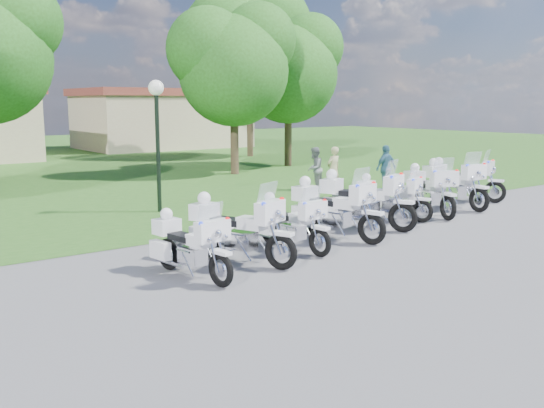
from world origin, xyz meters
TOP-DOWN VIEW (x-y plane):
  - ground at (0.00, 0.00)m, footprint 100.00×100.00m
  - grass_lawn at (0.00, 27.00)m, footprint 100.00×48.00m
  - motorcycle_0 at (-3.55, 0.20)m, footprint 0.89×2.16m
  - motorcycle_1 at (-2.31, 0.52)m, footprint 1.39×2.35m
  - motorcycle_2 at (-0.76, 0.75)m, footprint 0.81×2.15m
  - motorcycle_3 at (0.72, 1.01)m, footprint 1.22×2.52m
  - motorcycle_4 at (2.12, 1.47)m, footprint 1.51×2.49m
  - motorcycle_5 at (3.58, 1.83)m, footprint 1.21×2.11m
  - motorcycle_6 at (5.07, 1.72)m, footprint 1.36×2.40m
  - motorcycle_7 at (6.61, 2.05)m, footprint 1.06×2.59m
  - motorcycle_8 at (7.92, 2.64)m, footprint 1.41×2.35m
  - lamp_post at (-0.95, 6.62)m, footprint 0.44×0.44m
  - tree_2 at (6.00, 13.27)m, footprint 5.63×4.81m
  - tree_3 at (10.10, 14.61)m, footprint 5.66×4.83m
  - tree_4 at (11.72, 20.32)m, footprint 7.39×6.30m
  - building_east at (11.00, 30.00)m, footprint 11.44×7.28m
  - bystander_a at (5.76, 6.44)m, footprint 0.62×0.43m
  - bystander_b at (5.57, 7.26)m, footprint 0.95×0.87m
  - bystander_c at (7.39, 5.47)m, footprint 0.99×0.44m

SIDE VIEW (x-z plane):
  - ground at x=0.00m, z-range 0.00..0.00m
  - grass_lawn at x=0.00m, z-range 0.00..0.01m
  - motorcycle_2 at x=-0.76m, z-range -0.12..1.33m
  - motorcycle_0 at x=-3.55m, z-range -0.12..1.34m
  - motorcycle_5 at x=3.58m, z-range -0.12..1.36m
  - motorcycle_1 at x=-2.31m, z-range -0.14..1.53m
  - motorcycle_8 at x=7.92m, z-range -0.14..1.54m
  - motorcycle_6 at x=5.07m, z-range -0.14..1.54m
  - motorcycle_3 at x=0.72m, z-range -0.14..1.58m
  - motorcycle_7 at x=6.61m, z-range -0.14..1.60m
  - motorcycle_4 at x=2.12m, z-range -0.14..1.63m
  - bystander_b at x=5.57m, z-range 0.00..1.56m
  - bystander_a at x=5.76m, z-range 0.00..1.62m
  - bystander_c at x=7.39m, z-range 0.00..1.66m
  - building_east at x=11.00m, z-range 0.02..4.12m
  - lamp_post at x=-0.95m, z-range 0.99..4.78m
  - tree_2 at x=6.00m, z-range 1.21..8.72m
  - tree_3 at x=10.10m, z-range 1.22..8.77m
  - tree_4 at x=11.72m, z-range 1.59..11.44m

